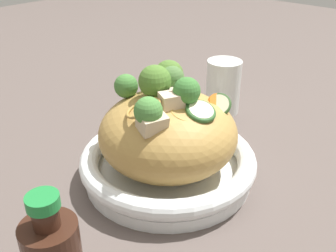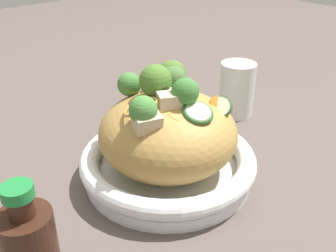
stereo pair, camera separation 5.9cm
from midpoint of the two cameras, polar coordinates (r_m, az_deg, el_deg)
name	(u,v)px [view 1 (the left image)]	position (r m, az deg, el deg)	size (l,w,h in m)	color
ground_plane	(168,176)	(0.64, -2.66, -7.45)	(3.00, 3.00, 0.00)	#574B47
serving_bowl	(168,163)	(0.63, -2.71, -5.57)	(0.28, 0.28, 0.05)	white
noodle_heap	(168,133)	(0.60, -2.84, -1.10)	(0.21, 0.21, 0.14)	#B38A46
broccoli_florets	(160,86)	(0.57, -4.12, 5.85)	(0.14, 0.14, 0.07)	#A2C372
carrot_coins	(191,96)	(0.59, 0.47, 4.40)	(0.07, 0.10, 0.04)	orange
zucchini_slices	(196,101)	(0.57, 1.24, 3.64)	(0.10, 0.11, 0.05)	beige
chicken_chunks	(164,100)	(0.56, -3.67, 3.81)	(0.13, 0.12, 0.04)	beige
drinking_glass	(223,87)	(0.83, 6.08, 5.72)	(0.07, 0.07, 0.11)	silver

